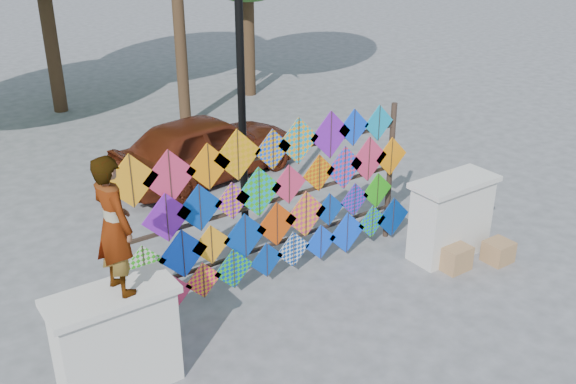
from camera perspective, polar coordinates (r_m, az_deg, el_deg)
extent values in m
plane|color=gray|center=(9.07, 1.26, -9.81)|extent=(80.00, 80.00, 0.00)
cube|color=silver|center=(7.58, -14.95, -12.97)|extent=(1.30, 0.55, 1.20)
cube|color=silver|center=(7.22, -15.50, -8.91)|extent=(1.40, 0.65, 0.08)
cube|color=silver|center=(10.27, 14.27, -2.41)|extent=(1.30, 0.55, 1.20)
cube|color=silver|center=(10.01, 14.64, 0.86)|extent=(1.40, 0.65, 0.08)
cylinder|color=#31231B|center=(8.19, -15.27, -5.38)|extent=(0.09, 0.09, 2.30)
cylinder|color=#31231B|center=(10.39, 9.03, 1.73)|extent=(0.09, 0.09, 2.30)
cube|color=#31231B|center=(9.35, -1.59, -4.75)|extent=(4.60, 0.04, 0.04)
cube|color=#31231B|center=(9.03, -1.64, -0.86)|extent=(4.60, 0.04, 0.04)
cube|color=#31231B|center=(8.75, -1.70, 3.28)|extent=(4.60, 0.04, 0.04)
cube|color=orange|center=(7.83, -13.76, 0.95)|extent=(0.70, 0.01, 0.70)
cube|color=#31231B|center=(7.82, -13.73, 0.92)|extent=(0.01, 0.01, 0.69)
cube|color=#D42E59|center=(8.02, -10.46, 1.33)|extent=(0.73, 0.01, 0.73)
cube|color=#31231B|center=(8.01, -10.43, 1.30)|extent=(0.01, 0.01, 0.71)
cube|color=orange|center=(8.23, -7.09, 2.26)|extent=(0.64, 0.01, 0.64)
cube|color=#31231B|center=(8.22, -7.05, 2.23)|extent=(0.01, 0.01, 0.63)
cube|color=orange|center=(8.40, -4.50, 3.30)|extent=(0.72, 0.01, 0.72)
cube|color=#31231B|center=(8.39, -4.46, 3.27)|extent=(0.01, 0.01, 0.71)
cube|color=#0B46F8|center=(8.68, -1.37, 3.80)|extent=(0.59, 0.01, 0.59)
cube|color=#31231B|center=(8.67, -1.32, 3.77)|extent=(0.01, 0.01, 0.58)
cube|color=orange|center=(8.90, 0.93, 4.56)|extent=(0.69, 0.01, 0.69)
cube|color=#31231B|center=(8.89, 0.98, 4.54)|extent=(0.01, 0.01, 0.68)
cube|color=purple|center=(9.23, 3.81, 5.10)|extent=(0.72, 0.01, 0.72)
cube|color=#31231B|center=(9.22, 3.85, 5.08)|extent=(0.01, 0.01, 0.71)
cube|color=#0B46F8|center=(9.48, 5.87, 5.73)|extent=(0.57, 0.01, 0.57)
cube|color=#31231B|center=(9.47, 5.91, 5.71)|extent=(0.01, 0.01, 0.56)
cube|color=#0C95C0|center=(9.80, 8.07, 6.10)|extent=(0.57, 0.01, 0.57)
cube|color=#31231B|center=(9.79, 8.12, 6.08)|extent=(0.01, 0.01, 0.56)
cube|color=purple|center=(8.16, -10.72, -2.25)|extent=(0.68, 0.01, 0.68)
cube|color=#31231B|center=(8.15, -10.68, -2.28)|extent=(0.01, 0.01, 0.67)
cube|color=#06389F|center=(8.33, -7.85, -1.41)|extent=(0.67, 0.01, 0.67)
cube|color=#31231B|center=(8.32, -7.81, -1.44)|extent=(0.01, 0.01, 0.66)
cube|color=orange|center=(8.55, -4.97, -0.80)|extent=(0.55, 0.01, 0.55)
cube|color=#31231B|center=(8.54, -4.93, -0.83)|extent=(0.01, 0.01, 0.54)
cube|color=#0C95C0|center=(8.73, -2.61, 0.00)|extent=(0.74, 0.01, 0.74)
cube|color=#31231B|center=(8.72, -2.56, -0.03)|extent=(0.01, 0.01, 0.73)
cube|color=#D42E59|center=(8.99, 0.08, 0.68)|extent=(0.60, 0.01, 0.60)
cube|color=#31231B|center=(8.98, 0.12, 0.65)|extent=(0.01, 0.01, 0.59)
cube|color=orange|center=(9.26, 2.78, 1.70)|extent=(0.57, 0.01, 0.57)
cube|color=#31231B|center=(9.25, 2.82, 1.68)|extent=(0.01, 0.01, 0.56)
cube|color=#0B46F8|center=(9.54, 5.04, 2.17)|extent=(0.69, 0.01, 0.69)
cube|color=#31231B|center=(9.53, 5.08, 2.15)|extent=(0.01, 0.01, 0.68)
cube|color=#D42E59|center=(9.82, 7.18, 2.92)|extent=(0.73, 0.01, 0.73)
cube|color=#31231B|center=(9.82, 7.23, 2.90)|extent=(0.01, 0.01, 0.71)
cube|color=orange|center=(10.15, 9.16, 3.14)|extent=(0.64, 0.01, 0.64)
cube|color=#31231B|center=(10.14, 9.20, 3.12)|extent=(0.01, 0.01, 0.63)
cube|color=green|center=(8.27, -12.69, -6.48)|extent=(0.61, 0.01, 0.61)
cube|color=#31231B|center=(8.26, -12.65, -6.52)|extent=(0.01, 0.01, 0.60)
cube|color=#0B46F8|center=(8.45, -9.30, -5.44)|extent=(0.71, 0.01, 0.71)
cube|color=#31231B|center=(8.44, -9.27, -5.47)|extent=(0.01, 0.01, 0.70)
cube|color=orange|center=(8.60, -6.83, -4.67)|extent=(0.58, 0.01, 0.58)
cube|color=#31231B|center=(8.59, -6.79, -4.70)|extent=(0.01, 0.01, 0.57)
cube|color=#06389F|center=(8.84, -3.83, -3.92)|extent=(0.69, 0.01, 0.69)
cube|color=#31231B|center=(8.83, -3.79, -3.95)|extent=(0.01, 0.01, 0.68)
cube|color=#D64309|center=(9.07, -1.00, -2.87)|extent=(0.68, 0.01, 0.68)
cube|color=#31231B|center=(9.06, -0.96, -2.90)|extent=(0.01, 0.01, 0.67)
cube|color=#D42E59|center=(9.32, 1.59, -1.99)|extent=(0.74, 0.01, 0.74)
cube|color=#31231B|center=(9.32, 1.63, -2.01)|extent=(0.01, 0.01, 0.72)
cube|color=#06389F|center=(9.58, 3.70, -1.57)|extent=(0.53, 0.01, 0.53)
cube|color=#31231B|center=(9.58, 3.74, -1.59)|extent=(0.01, 0.01, 0.52)
cube|color=purple|center=(9.85, 5.93, -0.68)|extent=(0.55, 0.01, 0.55)
cube|color=#31231B|center=(9.85, 5.98, -0.70)|extent=(0.01, 0.01, 0.54)
cube|color=green|center=(10.12, 7.94, 0.13)|extent=(0.60, 0.01, 0.60)
cube|color=#31231B|center=(10.12, 7.99, 0.11)|extent=(0.01, 0.01, 0.59)
cube|color=#D42E59|center=(8.61, -10.16, -8.84)|extent=(0.55, 0.01, 0.55)
cube|color=#31231B|center=(8.60, -10.13, -8.88)|extent=(0.01, 0.01, 0.54)
cube|color=#C7124C|center=(8.74, -7.52, -7.77)|extent=(0.55, 0.01, 0.55)
cube|color=#31231B|center=(8.73, -7.49, -7.81)|extent=(0.01, 0.01, 0.54)
cube|color=green|center=(8.92, -4.84, -6.83)|extent=(0.62, 0.01, 0.62)
cube|color=#31231B|center=(8.91, -4.80, -6.86)|extent=(0.01, 0.01, 0.61)
cube|color=#06389F|center=(9.18, -1.90, -6.06)|extent=(0.55, 0.01, 0.55)
cube|color=#31231B|center=(9.17, -1.86, -6.09)|extent=(0.01, 0.01, 0.54)
cube|color=silver|center=(9.40, 0.48, -5.13)|extent=(0.59, 0.01, 0.59)
cube|color=#31231B|center=(9.39, 0.52, -5.16)|extent=(0.01, 0.01, 0.58)
cube|color=#0B46F8|center=(9.68, 2.92, -4.47)|extent=(0.58, 0.01, 0.58)
cube|color=#31231B|center=(9.67, 2.96, -4.50)|extent=(0.01, 0.01, 0.57)
cube|color=#0B46F8|center=(9.96, 5.26, -3.64)|extent=(0.70, 0.01, 0.70)
cube|color=#31231B|center=(9.95, 5.31, -3.66)|extent=(0.01, 0.01, 0.68)
cube|color=#0B46F8|center=(10.24, 7.48, -2.63)|extent=(0.57, 0.01, 0.57)
cube|color=#31231B|center=(10.24, 7.52, -2.66)|extent=(0.01, 0.01, 0.56)
cube|color=#06389F|center=(10.55, 9.30, -2.22)|extent=(0.69, 0.01, 0.69)
cube|color=#31231B|center=(10.54, 9.34, -2.25)|extent=(0.01, 0.01, 0.68)
cylinder|color=#4D3421|center=(17.88, -20.43, 13.12)|extent=(0.36, 0.36, 4.12)
cylinder|color=#4D3421|center=(18.49, -3.56, 14.00)|extent=(0.36, 0.36, 3.58)
cylinder|color=#4D3421|center=(15.72, -9.72, 15.44)|extent=(0.28, 0.28, 5.50)
imported|color=#99999E|center=(6.86, -15.24, -2.89)|extent=(0.45, 0.62, 1.55)
imported|color=#602210|center=(12.88, -7.25, 4.03)|extent=(4.08, 2.13, 1.33)
cylinder|color=black|center=(9.81, -4.10, 6.52)|extent=(0.12, 0.12, 4.20)
cube|color=#AD7E53|center=(10.07, 14.56, -5.65)|extent=(0.43, 0.38, 0.38)
cube|color=#AD7E53|center=(10.47, 18.19, -5.05)|extent=(0.40, 0.37, 0.34)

